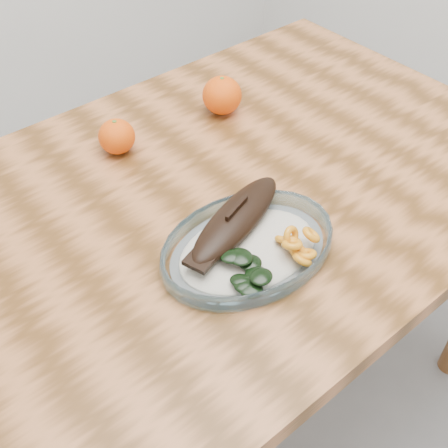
% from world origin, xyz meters
% --- Properties ---
extents(ground, '(3.00, 3.00, 0.00)m').
position_xyz_m(ground, '(0.00, 0.00, 0.00)').
color(ground, slate).
rests_on(ground, ground).
extents(dining_table, '(1.20, 0.80, 0.75)m').
position_xyz_m(dining_table, '(0.00, 0.00, 0.65)').
color(dining_table, '#573414').
rests_on(dining_table, ground).
extents(plated_meal, '(0.58, 0.58, 0.08)m').
position_xyz_m(plated_meal, '(-0.09, -0.15, 0.77)').
color(plated_meal, white).
rests_on(plated_meal, dining_table).
extents(orange_left, '(0.07, 0.07, 0.07)m').
position_xyz_m(orange_left, '(-0.10, 0.21, 0.78)').
color(orange_left, '#ED3D04').
rests_on(orange_left, dining_table).
extents(orange_right, '(0.08, 0.08, 0.08)m').
position_xyz_m(orange_right, '(0.14, 0.19, 0.79)').
color(orange_right, '#ED3D04').
rests_on(orange_right, dining_table).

